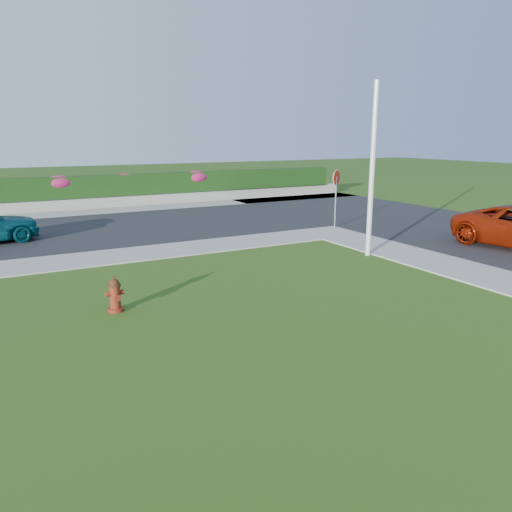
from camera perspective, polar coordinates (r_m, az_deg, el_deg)
ground at (r=8.92m, az=6.56°, el=-11.26°), size 120.00×120.00×0.00m
curb_corner at (r=19.84m, az=8.32°, el=2.67°), size 2.00×2.00×0.04m
sidewalk_beyond at (r=26.12m, az=-20.06°, el=4.61°), size 34.00×2.00×0.04m
retaining_wall at (r=27.55m, az=-20.59°, el=5.58°), size 34.00×0.40×0.60m
hedge at (r=27.56m, az=-20.77°, el=7.35°), size 32.00×0.90×1.10m
fire_hydrant at (r=11.25m, az=-15.81°, el=-4.32°), size 0.40×0.38×0.79m
utility_pole at (r=16.00m, az=13.13°, el=9.44°), size 0.16×0.16×5.34m
stop_sign at (r=20.56m, az=9.15°, el=7.99°), size 0.59×0.32×2.42m
flower_clump_d at (r=27.39m, az=-21.52°, el=7.81°), size 1.44×0.93×0.72m
flower_clump_e at (r=27.99m, az=-14.73°, el=8.57°), size 1.05×0.68×0.53m
flower_clump_f at (r=29.25m, az=-6.79°, el=8.95°), size 1.47×0.95×0.74m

